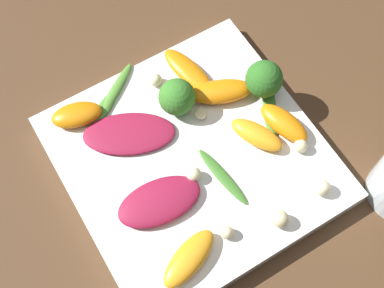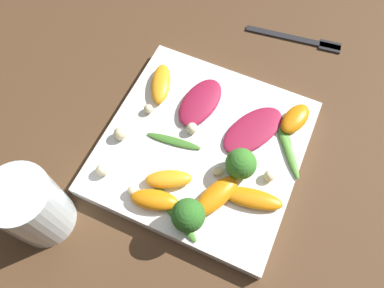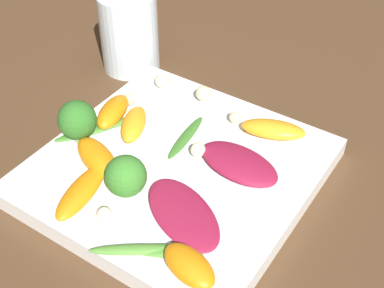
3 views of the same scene
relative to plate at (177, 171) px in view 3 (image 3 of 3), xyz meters
The scene contains 25 objects.
ground_plane 0.01m from the plate, ahead, with size 2.40×2.40×0.00m, color #4C331E.
plate is the anchor object (origin of this frame).
drinking_glass 0.23m from the plate, 140.30° to the left, with size 0.08×0.08×0.11m.
radicchio_leaf_0 0.07m from the plate, 26.78° to the left, with size 0.10×0.06×0.01m.
radicchio_leaf_1 0.08m from the plate, 50.31° to the right, with size 0.11×0.09×0.01m.
orange_segment_0 0.14m from the plate, 50.62° to the right, with size 0.06×0.04×0.02m.
orange_segment_1 0.11m from the plate, 167.73° to the left, with size 0.04×0.07×0.02m.
orange_segment_2 0.08m from the plate, 144.46° to the right, with size 0.08×0.06×0.02m.
orange_segment_3 0.12m from the plate, 56.85° to the left, with size 0.08×0.05×0.02m.
orange_segment_4 0.08m from the plate, 165.24° to the left, with size 0.05×0.07×0.02m.
orange_segment_5 0.10m from the plate, 118.52° to the right, with size 0.04×0.08×0.01m.
broccoli_floret_0 0.12m from the plate, 165.87° to the right, with size 0.04×0.04×0.05m.
broccoli_floret_1 0.07m from the plate, 105.20° to the right, with size 0.04×0.04×0.04m.
arugula_sprig_0 0.11m from the plate, behind, with size 0.06×0.09×0.01m.
arugula_sprig_1 0.04m from the plate, 110.04° to the left, with size 0.02×0.08×0.00m.
arugula_sprig_2 0.12m from the plate, 72.95° to the right, with size 0.07×0.06×0.01m.
arugula_sprig_3 0.12m from the plate, 58.69° to the right, with size 0.06×0.05×0.01m.
macadamia_nut_0 0.10m from the plate, 96.06° to the right, with size 0.02×0.02×0.02m.
macadamia_nut_1 0.14m from the plate, 132.04° to the left, with size 0.02×0.02×0.02m.
macadamia_nut_2 0.03m from the plate, 60.88° to the left, with size 0.02×0.02×0.02m.
macadamia_nut_3 0.08m from the plate, 128.41° to the right, with size 0.01×0.01×0.01m.
macadamia_nut_4 0.12m from the plate, 108.66° to the left, with size 0.02×0.02×0.02m.
macadamia_nut_5 0.10m from the plate, 80.21° to the left, with size 0.01×0.01×0.01m.
macadamia_nut_6 0.12m from the plate, 152.60° to the left, with size 0.02×0.02×0.02m.
macadamia_nut_7 0.05m from the plate, 131.55° to the right, with size 0.01×0.01×0.01m.
Camera 3 is at (0.24, -0.33, 0.40)m, focal length 50.00 mm.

